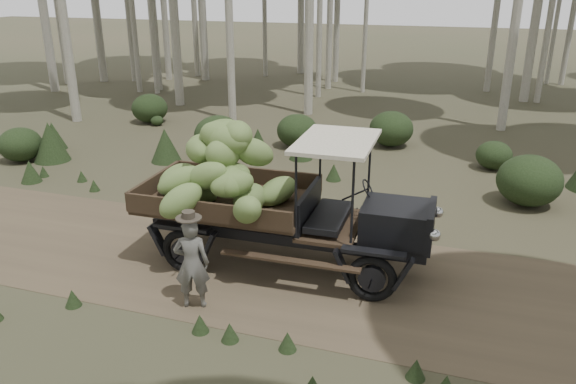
{
  "coord_description": "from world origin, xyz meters",
  "views": [
    {
      "loc": [
        5.2,
        -8.58,
        5.01
      ],
      "look_at": [
        2.23,
        0.38,
        1.43
      ],
      "focal_mm": 35.0,
      "sensor_mm": 36.0,
      "label": 1
    }
  ],
  "objects": [
    {
      "name": "ground",
      "position": [
        0.0,
        0.0,
        0.0
      ],
      "size": [
        120.0,
        120.0,
        0.0
      ],
      "primitive_type": "plane",
      "color": "#473D2B",
      "rests_on": "ground"
    },
    {
      "name": "undergrowth",
      "position": [
        0.22,
        1.61,
        0.53
      ],
      "size": [
        23.84,
        20.58,
        1.39
      ],
      "color": "#233319",
      "rests_on": "ground"
    },
    {
      "name": "dirt_track",
      "position": [
        0.0,
        0.0,
        0.0
      ],
      "size": [
        70.0,
        4.0,
        0.01
      ],
      "primitive_type": "cube",
      "color": "brown",
      "rests_on": "ground"
    },
    {
      "name": "banana_truck",
      "position": [
        1.59,
        0.22,
        1.58
      ],
      "size": [
        5.49,
        2.62,
        2.76
      ],
      "rotation": [
        0.0,
        0.0,
        0.02
      ],
      "color": "black",
      "rests_on": "ground"
    },
    {
      "name": "farmer",
      "position": [
        1.24,
        -1.52,
        0.79
      ],
      "size": [
        0.65,
        0.54,
        1.68
      ],
      "rotation": [
        0.0,
        0.0,
        3.48
      ],
      "color": "#585650",
      "rests_on": "ground"
    }
  ]
}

